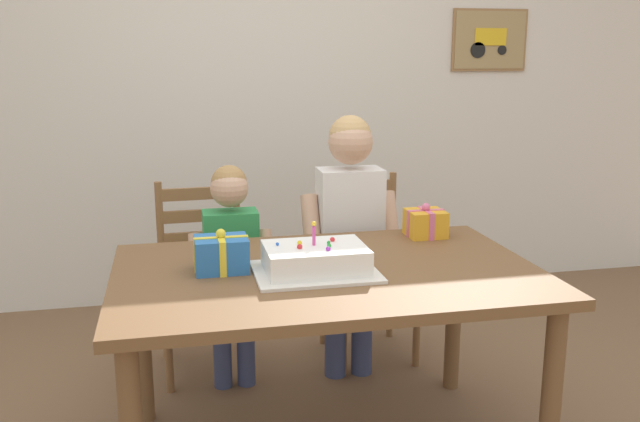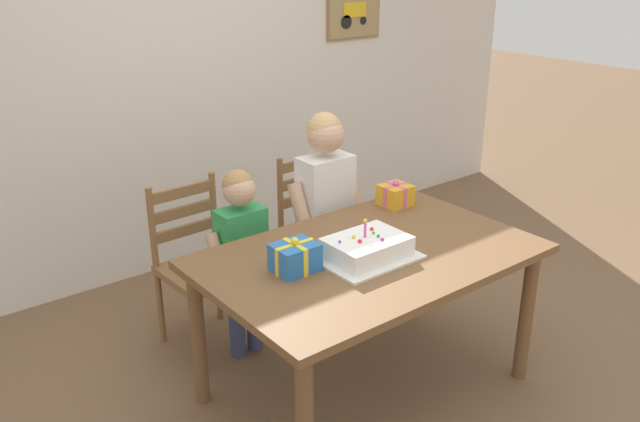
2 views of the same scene
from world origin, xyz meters
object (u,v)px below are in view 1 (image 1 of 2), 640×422
at_px(chair_right, 366,266).
at_px(child_younger, 231,256).
at_px(dining_table, 327,292).
at_px(gift_box_beside_cake, 425,223).
at_px(gift_box_red_large, 221,254).
at_px(chair_left, 203,277).
at_px(birthday_cake, 315,260).
at_px(child_older, 350,222).

height_order(chair_right, child_younger, child_younger).
bearing_deg(dining_table, gift_box_beside_cake, 35.02).
bearing_deg(gift_box_red_large, child_younger, 81.92).
bearing_deg(chair_left, birthday_cake, -68.67).
bearing_deg(dining_table, child_younger, 114.57).
distance_m(gift_box_red_large, child_older, 0.86).
distance_m(gift_box_beside_cake, chair_right, 0.64).
relative_size(birthday_cake, chair_right, 0.48).
bearing_deg(child_younger, gift_box_beside_cake, -19.13).
bearing_deg(child_older, dining_table, -111.67).
height_order(chair_left, child_older, child_older).
relative_size(chair_right, child_older, 0.73).
distance_m(birthday_cake, gift_box_red_large, 0.34).
bearing_deg(chair_right, chair_left, -180.00).
bearing_deg(birthday_cake, gift_box_beside_cake, 35.20).
height_order(birthday_cake, child_older, child_older).
xyz_separation_m(birthday_cake, chair_right, (0.46, 0.93, -0.34)).
height_order(dining_table, gift_box_red_large, gift_box_red_large).
bearing_deg(child_older, child_younger, 179.95).
height_order(chair_left, child_younger, child_younger).
relative_size(dining_table, child_older, 1.23).
height_order(dining_table, child_younger, child_younger).
bearing_deg(birthday_cake, dining_table, 36.95).
relative_size(gift_box_beside_cake, child_younger, 0.16).
height_order(birthday_cake, gift_box_beside_cake, birthday_cake).
relative_size(dining_table, gift_box_red_large, 7.91).
bearing_deg(gift_box_red_large, chair_left, 92.49).
xyz_separation_m(gift_box_red_large, chair_right, (0.79, 0.83, -0.35)).
distance_m(child_older, child_younger, 0.57).
relative_size(birthday_cake, gift_box_red_large, 2.24).
height_order(gift_box_beside_cake, chair_left, chair_left).
height_order(dining_table, gift_box_beside_cake, gift_box_beside_cake).
relative_size(gift_box_red_large, chair_right, 0.21).
bearing_deg(gift_box_red_large, birthday_cake, -17.49).
relative_size(gift_box_beside_cake, chair_right, 0.18).
relative_size(gift_box_red_large, child_older, 0.16).
bearing_deg(chair_left, gift_box_red_large, -87.51).
bearing_deg(child_older, gift_box_red_large, -137.48).
xyz_separation_m(dining_table, birthday_cake, (-0.05, -0.04, 0.14)).
distance_m(gift_box_red_large, gift_box_beside_cake, 0.95).
distance_m(birthday_cake, chair_left, 1.05).
xyz_separation_m(dining_table, chair_left, (-0.41, 0.89, -0.20)).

